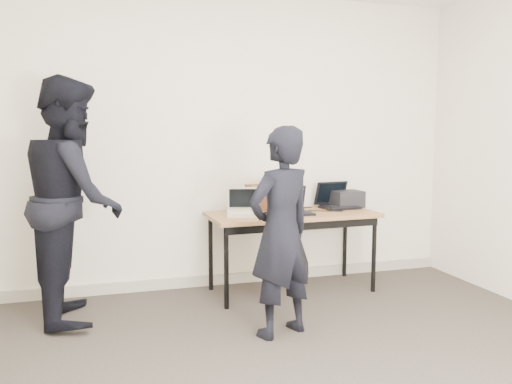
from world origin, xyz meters
name	(u,v)px	position (x,y,z in m)	size (l,w,h in m)	color
room	(328,148)	(0.00, 0.00, 1.35)	(4.60, 4.60, 2.80)	#3D362E
desk	(293,219)	(0.52, 1.86, 0.66)	(1.53, 0.72, 0.72)	olive
laptop_beige	(244,210)	(0.07, 1.87, 0.77)	(0.35, 0.34, 0.24)	beige
laptop_center	(292,208)	(0.50, 1.82, 0.77)	(0.31, 0.30, 0.24)	black
laptop_right	(336,202)	(1.03, 2.04, 0.78)	(0.38, 0.36, 0.25)	black
leather_satchel	(266,196)	(0.34, 2.09, 0.85)	(0.38, 0.22, 0.25)	#5B3118
tissue	(269,179)	(0.37, 2.09, 1.00)	(0.13, 0.10, 0.08)	white
equipment_box	(347,199)	(1.15, 2.05, 0.80)	(0.28, 0.23, 0.16)	black
power_brick	(275,215)	(0.30, 1.69, 0.73)	(0.07, 0.05, 0.03)	black
cables	(303,211)	(0.64, 1.92, 0.72)	(1.15, 0.38, 0.01)	black
person_typist	(281,232)	(0.09, 0.96, 0.74)	(0.54, 0.35, 1.48)	black
person_observer	(74,199)	(-1.32, 1.74, 0.93)	(0.90, 0.70, 1.85)	black
baseboard	(227,279)	(0.00, 2.23, 0.05)	(4.50, 0.03, 0.10)	#AFA891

